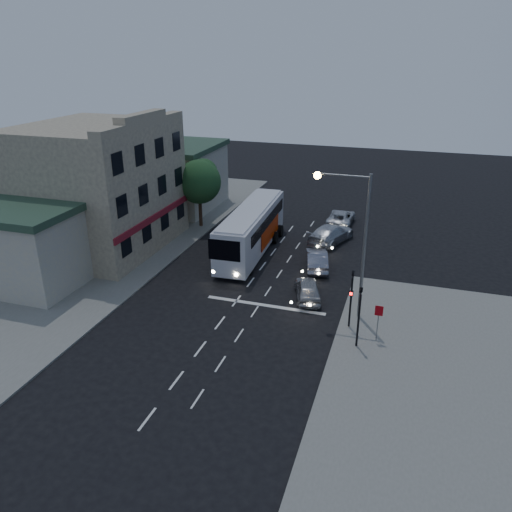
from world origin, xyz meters
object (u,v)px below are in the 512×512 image
(traffic_signal_side, at_px, (359,310))
(car_sedan_a, at_px, (317,260))
(tour_bus, at_px, (252,229))
(streetlight, at_px, (355,230))
(regulatory_sign, at_px, (378,317))
(street_tree, at_px, (199,180))
(car_sedan_c, at_px, (341,218))
(car_sedan_b, at_px, (331,234))
(car_suv, at_px, (308,289))
(traffic_signal_main, at_px, (351,292))

(traffic_signal_side, bearing_deg, car_sedan_a, 113.01)
(tour_bus, bearing_deg, car_sedan_a, -18.12)
(traffic_signal_side, relative_size, streetlight, 0.46)
(car_sedan_a, relative_size, regulatory_sign, 1.97)
(traffic_signal_side, xyz_separation_m, street_tree, (-16.51, 16.22, 2.08))
(car_sedan_c, bearing_deg, car_sedan_b, 89.07)
(traffic_signal_side, bearing_deg, car_suv, 127.86)
(car_suv, height_order, traffic_signal_side, traffic_signal_side)
(streetlight, height_order, street_tree, streetlight)
(tour_bus, height_order, car_sedan_c, tour_bus)
(car_suv, height_order, streetlight, streetlight)
(car_sedan_b, relative_size, car_sedan_c, 1.12)
(car_sedan_a, distance_m, streetlight, 9.00)
(street_tree, bearing_deg, traffic_signal_main, -42.03)
(car_sedan_c, height_order, traffic_signal_side, traffic_signal_side)
(car_sedan_b, height_order, traffic_signal_main, traffic_signal_main)
(car_sedan_c, distance_m, regulatory_sign, 20.56)
(tour_bus, relative_size, car_sedan_c, 2.54)
(tour_bus, height_order, streetlight, streetlight)
(car_suv, bearing_deg, car_sedan_c, -106.33)
(tour_bus, xyz_separation_m, traffic_signal_main, (9.32, -9.72, 0.38))
(streetlight, bearing_deg, street_tree, 140.49)
(car_suv, relative_size, car_sedan_c, 0.81)
(car_sedan_b, xyz_separation_m, traffic_signal_side, (4.20, -15.85, 1.62))
(car_sedan_c, xyz_separation_m, streetlight, (3.15, -17.46, 5.05))
(car_sedan_b, xyz_separation_m, streetlight, (3.24, -12.45, 4.94))
(tour_bus, bearing_deg, car_suv, -49.92)
(traffic_signal_main, xyz_separation_m, streetlight, (-0.26, 1.42, 3.31))
(traffic_signal_side, height_order, regulatory_sign, traffic_signal_side)
(street_tree, bearing_deg, regulatory_sign, -41.08)
(car_sedan_b, xyz_separation_m, street_tree, (-12.31, 0.37, 3.70))
(traffic_signal_side, relative_size, regulatory_sign, 1.86)
(car_sedan_c, xyz_separation_m, regulatory_sign, (5.11, -19.89, 0.92))
(car_sedan_c, height_order, streetlight, streetlight)
(streetlight, bearing_deg, car_suv, 151.37)
(car_sedan_b, distance_m, car_sedan_c, 5.01)
(regulatory_sign, bearing_deg, car_suv, 140.44)
(car_sedan_b, bearing_deg, traffic_signal_main, 122.24)
(regulatory_sign, height_order, streetlight, streetlight)
(car_suv, xyz_separation_m, regulatory_sign, (4.89, -4.04, 0.92))
(tour_bus, height_order, traffic_signal_side, traffic_signal_side)
(car_suv, relative_size, streetlight, 0.44)
(traffic_signal_main, distance_m, regulatory_sign, 2.14)
(car_suv, distance_m, car_sedan_a, 5.10)
(traffic_signal_main, bearing_deg, street_tree, 137.97)
(car_suv, height_order, car_sedan_b, car_sedan_b)
(tour_bus, xyz_separation_m, car_suv, (6.14, -6.70, -1.37))
(car_suv, xyz_separation_m, car_sedan_a, (-0.40, 5.08, 0.04))
(car_sedan_a, relative_size, streetlight, 0.48)
(car_sedan_b, distance_m, traffic_signal_side, 16.48)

